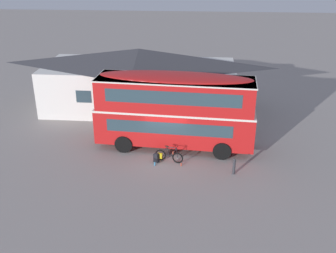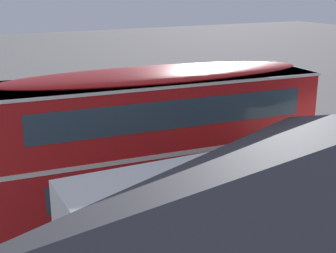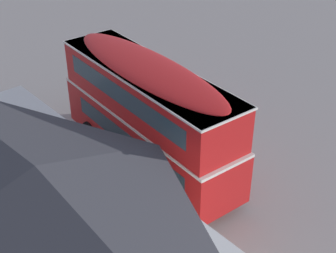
# 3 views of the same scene
# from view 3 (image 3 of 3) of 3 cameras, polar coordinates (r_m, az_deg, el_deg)

# --- Properties ---
(ground_plane) EXTENTS (120.00, 120.00, 0.00)m
(ground_plane) POSITION_cam_3_polar(r_m,az_deg,el_deg) (21.54, 1.04, -3.71)
(ground_plane) COLOR gray
(double_decker_bus) EXTENTS (9.89, 3.24, 4.79)m
(double_decker_bus) POSITION_cam_3_polar(r_m,az_deg,el_deg) (19.78, -2.41, 1.84)
(double_decker_bus) COLOR black
(double_decker_bus) RESTS_ON ground
(touring_bicycle) EXTENTS (1.70, 0.65, 1.02)m
(touring_bicycle) POSITION_cam_3_polar(r_m,az_deg,el_deg) (21.89, 2.15, -1.90)
(touring_bicycle) COLOR black
(touring_bicycle) RESTS_ON ground
(backpack_on_ground) EXTENTS (0.37, 0.36, 0.57)m
(backpack_on_ground) POSITION_cam_3_polar(r_m,az_deg,el_deg) (21.60, 3.62, -2.71)
(backpack_on_ground) COLOR black
(backpack_on_ground) RESTS_ON ground
(water_bottle_red_squeeze) EXTENTS (0.07, 0.07, 0.22)m
(water_bottle_red_squeeze) POSITION_cam_3_polar(r_m,az_deg,el_deg) (22.81, 1.62, -1.18)
(water_bottle_red_squeeze) COLOR #D84C33
(water_bottle_red_squeeze) RESTS_ON ground
(water_bottle_blue_sports) EXTENTS (0.08, 0.08, 0.25)m
(water_bottle_blue_sports) POSITION_cam_3_polar(r_m,az_deg,el_deg) (21.94, 4.49, -2.70)
(water_bottle_blue_sports) COLOR #338CBF
(water_bottle_blue_sports) RESTS_ON ground
(pub_building) EXTENTS (14.89, 6.39, 4.74)m
(pub_building) POSITION_cam_3_polar(r_m,az_deg,el_deg) (15.01, -14.34, -11.71)
(pub_building) COLOR silver
(pub_building) RESTS_ON ground
(kerb_bollard) EXTENTS (0.16, 0.16, 0.97)m
(kerb_bollard) POSITION_cam_3_polar(r_m,az_deg,el_deg) (24.90, -1.90, 2.93)
(kerb_bollard) COLOR #333338
(kerb_bollard) RESTS_ON ground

